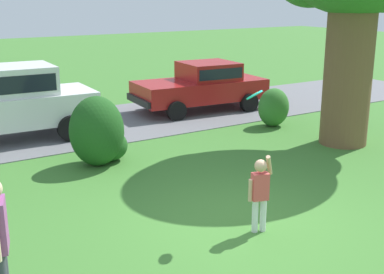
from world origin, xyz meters
The scene contains 8 objects.
ground_plane centered at (0.00, 0.00, 0.00)m, with size 80.00×80.00×0.00m, color #3D752D.
driveway_strip centered at (0.00, 7.45, 0.01)m, with size 28.00×4.40×0.02m, color slate.
shrub_centre_left centered at (-0.84, 4.08, 0.71)m, with size 1.36×1.16×1.56m.
shrub_centre centered at (4.71, 4.63, 0.55)m, with size 0.94×0.80×1.10m.
parked_sedan centered at (4.15, 7.49, 0.85)m, with size 4.53×2.36×1.56m.
parked_suv centered at (-2.11, 7.22, 1.08)m, with size 4.77×2.24×1.92m.
child_thrower centered at (0.01, -0.43, 0.72)m, with size 0.48×0.23×1.29m.
frisbee centered at (0.10, -0.11, 2.16)m, with size 0.31×0.26×0.23m.
Camera 1 is at (-4.89, -6.17, 3.67)m, focal length 47.59 mm.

